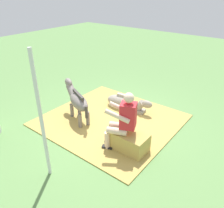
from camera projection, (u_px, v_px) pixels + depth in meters
ground_plane at (109, 123)px, 5.68m from camera, size 24.00×24.00×0.00m
hay_patch at (111, 120)px, 5.80m from camera, size 3.11×2.97×0.02m
hay_bale at (129, 142)px, 4.69m from camera, size 0.75×0.45×0.40m
person_seated at (123, 120)px, 4.51m from camera, size 0.72×0.57×1.28m
pony_standing at (77, 100)px, 5.60m from camera, size 1.27×0.72×0.90m
pony_lying at (125, 103)px, 6.26m from camera, size 1.35×0.48×0.42m
tent_pole_left at (41, 119)px, 3.67m from camera, size 0.06×0.06×2.29m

